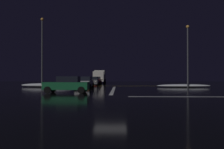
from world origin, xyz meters
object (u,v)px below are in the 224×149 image
Objects in this scene: sedan_green_crossing at (67,84)px; streetlamp_right_near at (188,51)px; sedan_silver at (85,82)px; sedan_orange at (86,82)px; sedan_red at (97,80)px; streetlamp_left_near at (42,48)px; box_truck at (100,76)px; sedan_gray at (93,81)px.

streetlamp_right_near is at bearing 36.57° from sedan_green_crossing.
sedan_silver is at bearing 86.01° from sedan_green_crossing.
sedan_red is (0.39, 12.22, 0.00)m from sedan_orange.
streetlamp_right_near is at bearing 12.99° from sedan_silver.
sedan_red is 16.66m from streetlamp_left_near.
sedan_silver is at bearing -83.93° from sedan_orange.
streetlamp_left_near is at bearing 119.33° from sedan_green_crossing.
streetlamp_right_near is at bearing -45.35° from sedan_red.
sedan_green_crossing is at bearing -143.43° from streetlamp_right_near.
streetlamp_left_near is at bearing -106.34° from box_truck.
streetlamp_right_near is (14.37, -14.54, 4.32)m from sedan_red.
sedan_red is 0.43× the size of streetlamp_left_near.
sedan_red is 7.64m from box_truck.
box_truck is 1.91× the size of sedan_green_crossing.
streetlamp_right_near reaches higher than sedan_silver.
sedan_orange is 13.22m from sedan_green_crossing.
sedan_gray is 0.52× the size of box_truck.
streetlamp_left_near is (-6.45, -14.54, 4.94)m from sedan_red.
streetlamp_right_near reaches higher than sedan_red.
sedan_silver is 1.00× the size of sedan_gray.
sedan_green_crossing is (-0.53, -7.63, 0.00)m from sedan_silver.
sedan_silver is 11.03m from sedan_gray.
box_truck is (-0.06, 14.36, 0.91)m from sedan_gray.
streetlamp_right_near is (14.33, -22.13, 3.41)m from box_truck.
sedan_silver is 15.16m from streetlamp_right_near.
sedan_orange is 0.49× the size of streetlamp_right_near.
sedan_silver is at bearing -89.33° from sedan_red.
sedan_orange is 5.46m from sedan_gray.
streetlamp_left_near is (-6.48, -22.13, 4.03)m from box_truck.
sedan_green_crossing is at bearing -90.73° from sedan_red.
streetlamp_right_near is (14.69, 10.90, 4.32)m from sedan_green_crossing.
streetlamp_right_near reaches higher than box_truck.
sedan_gray is at bearing 84.92° from sedan_orange.
sedan_gray is (0.48, 5.44, 0.00)m from sedan_orange.
streetlamp_left_near is at bearing 153.87° from sedan_silver.
sedan_gray is at bearing 88.71° from sedan_green_crossing.
box_truck reaches higher than sedan_green_crossing.
box_truck is at bearing 88.78° from sedan_orange.
streetlamp_right_near is (14.27, -7.77, 4.32)m from sedan_gray.
sedan_silver is 17.81m from sedan_red.
sedan_gray is at bearing 151.44° from streetlamp_right_near.
sedan_red is at bearing 90.67° from sedan_silver.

